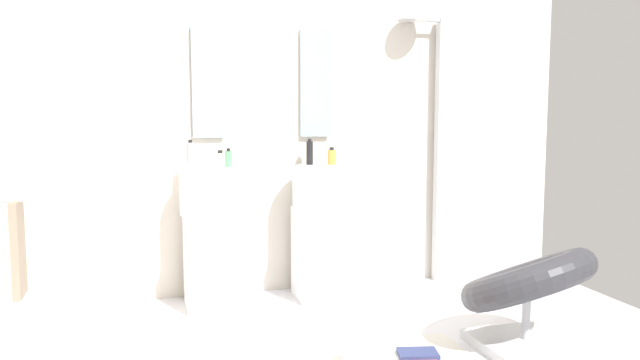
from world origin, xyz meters
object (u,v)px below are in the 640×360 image
magazine_navy (418,354)px  soap_bottle_green (229,159)px  coffee_mug (351,355)px  soap_bottle_grey (190,155)px  soap_bottle_black (310,153)px  pedestal_sink_left (214,235)px  pedestal_sink_right (324,229)px  soap_bottle_amber (332,157)px  lounge_chair (527,289)px  shower_column (443,145)px  soap_bottle_white (220,162)px  towel_rack (12,253)px

magazine_navy → soap_bottle_green: size_ratio=1.64×
coffee_mug → magazine_navy: bearing=-1.2°
soap_bottle_grey → soap_bottle_black: 0.87m
pedestal_sink_left → coffee_mug: pedestal_sink_left is taller
pedestal_sink_right → soap_bottle_green: bearing=170.4°
pedestal_sink_right → coffee_mug: (-0.20, -1.23, -0.45)m
soap_bottle_amber → soap_bottle_green: (-0.75, -0.00, 0.00)m
pedestal_sink_right → lounge_chair: bearing=-56.7°
soap_bottle_black → soap_bottle_amber: bearing=-14.1°
shower_column → magazine_navy: size_ratio=9.47×
pedestal_sink_left → lounge_chair: bearing=-38.1°
pedestal_sink_left → pedestal_sink_right: (0.79, 0.00, 0.00)m
magazine_navy → soap_bottle_green: bearing=134.6°
soap_bottle_amber → lounge_chair: bearing=-61.7°
coffee_mug → soap_bottle_black: (0.14, 1.39, 0.99)m
coffee_mug → soap_bottle_white: 1.55m
pedestal_sink_left → shower_column: bearing=6.5°
soap_bottle_black → soap_bottle_grey: bearing=-173.7°
shower_column → soap_bottle_green: size_ratio=15.54×
pedestal_sink_left → soap_bottle_amber: soap_bottle_amber is taller
soap_bottle_green → magazine_navy: bearing=-57.9°
lounge_chair → soap_bottle_amber: 1.71m
towel_rack → soap_bottle_green: 1.61m
soap_bottle_white → soap_bottle_amber: 0.88m
shower_column → soap_bottle_amber: bearing=-174.3°
soap_bottle_green → soap_bottle_grey: bearing=-168.4°
soap_bottle_black → towel_rack: bearing=-151.6°
shower_column → soap_bottle_grey: shower_column is taller
soap_bottle_green → pedestal_sink_right: bearing=-9.6°
lounge_chair → soap_bottle_green: soap_bottle_green is taller
soap_bottle_grey → soap_bottle_amber: (1.02, 0.06, -0.04)m
pedestal_sink_right → soap_bottle_black: size_ratio=5.59×
soap_bottle_white → soap_bottle_black: bearing=23.5°
lounge_chair → towel_rack: (-2.74, 0.43, 0.28)m
towel_rack → coffee_mug: (1.70, -0.39, -0.57)m
lounge_chair → soap_bottle_green: 2.15m
pedestal_sink_right → pedestal_sink_left: bearing=180.0°
pedestal_sink_left → towel_rack: (-1.12, -0.84, 0.12)m
soap_bottle_amber → towel_rack: bearing=-154.5°
lounge_chair → soap_bottle_amber: soap_bottle_amber is taller
soap_bottle_amber → soap_bottle_grey: bearing=-176.9°
pedestal_sink_left → soap_bottle_white: size_ratio=7.77×
pedestal_sink_left → shower_column: shower_column is taller
coffee_mug → soap_bottle_grey: 1.78m
soap_bottle_black → soap_bottle_amber: soap_bottle_black is taller
soap_bottle_grey → soap_bottle_green: soap_bottle_grey is taller
lounge_chair → soap_bottle_amber: (-0.75, 1.39, 0.67)m
pedestal_sink_left → lounge_chair: pedestal_sink_left is taller
lounge_chair → magazine_navy: size_ratio=4.96×
pedestal_sink_right → soap_bottle_amber: size_ratio=8.32×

